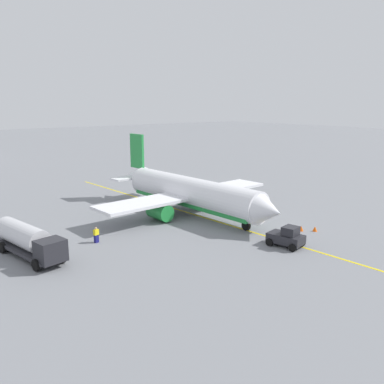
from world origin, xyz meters
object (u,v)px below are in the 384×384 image
object	(u,v)px
airplane	(190,193)
safety_cone_nose	(301,228)
fuel_tanker	(28,240)
safety_cone_wingtip	(315,229)
refueling_worker	(96,235)
pushback_tug	(287,237)

from	to	relation	value
airplane	safety_cone_nose	distance (m)	15.31
safety_cone_nose	airplane	bearing A→B (deg)	-159.35
airplane	fuel_tanker	bearing A→B (deg)	-82.68
safety_cone_wingtip	airplane	bearing A→B (deg)	-156.91
refueling_worker	safety_cone_nose	bearing A→B (deg)	61.48
refueling_worker	safety_cone_wingtip	distance (m)	24.71
pushback_tug	safety_cone_wingtip	bearing A→B (deg)	100.29
airplane	safety_cone_nose	bearing A→B (deg)	20.65
refueling_worker	fuel_tanker	bearing A→B (deg)	-92.08
airplane	refueling_worker	distance (m)	15.47
airplane	refueling_worker	size ratio (longest dim) A/B	17.54
fuel_tanker	safety_cone_nose	xyz separation A→B (m)	(11.32, 27.28, -1.42)
fuel_tanker	pushback_tug	bearing A→B (deg)	58.05
airplane	pushback_tug	bearing A→B (deg)	-0.59
pushback_tug	safety_cone_nose	distance (m)	5.99
airplane	fuel_tanker	world-z (taller)	airplane
airplane	safety_cone_wingtip	distance (m)	16.71
pushback_tug	safety_cone_wingtip	distance (m)	6.79
pushback_tug	safety_cone_wingtip	world-z (taller)	pushback_tug
airplane	safety_cone_wingtip	size ratio (longest dim) A/B	50.81
pushback_tug	refueling_worker	bearing A→B (deg)	-131.89
safety_cone_nose	safety_cone_wingtip	xyz separation A→B (m)	(1.06, 1.15, -0.01)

